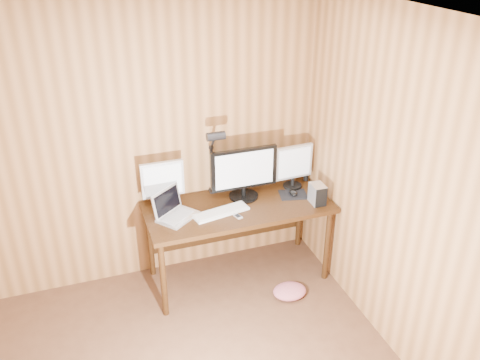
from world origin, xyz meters
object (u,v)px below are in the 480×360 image
hard_drive (318,194)px  speaker (306,175)px  desk (235,213)px  monitor_right (294,165)px  phone (238,216)px  desk_lamp (214,153)px  laptop (173,210)px  keyboard (221,212)px  monitor_left (163,183)px  mouse (293,193)px  monitor_center (244,172)px

hard_drive → speaker: bearing=78.8°
desk → speaker: bearing=12.3°
monitor_right → phone: monitor_right is taller
desk → desk_lamp: 0.58m
laptop → keyboard: size_ratio=0.81×
monitor_left → phone: bearing=-35.8°
keyboard → hard_drive: bearing=-18.3°
desk → hard_drive: (0.66, -0.26, 0.21)m
laptop → mouse: size_ratio=3.71×
hard_drive → mouse: bearing=125.4°
phone → speaker: bearing=11.2°
monitor_left → desk_lamp: desk_lamp is taller
laptop → desk_lamp: bearing=-11.4°
desk → phone: phone is taller
desk → monitor_left: bearing=167.2°
speaker → desk_lamp: 0.97m
desk → laptop: (-0.57, -0.07, 0.18)m
laptop → desk: bearing=-31.8°
mouse → desk_lamp: (-0.67, 0.21, 0.40)m
laptop → speaker: bearing=-28.5°
laptop → monitor_right: bearing=-30.8°
desk → monitor_center: 0.38m
desk_lamp → mouse: bearing=-16.1°
monitor_right → desk_lamp: desk_lamp is taller
mouse → monitor_left: bearing=170.3°
laptop → keyboard: bearing=-50.5°
phone → monitor_right: bearing=11.9°
keyboard → hard_drive: size_ratio=2.84×
monitor_right → speaker: size_ratio=3.84×
speaker → hard_drive: bearing=-102.9°
speaker → desk_lamp: (-0.90, -0.01, 0.37)m
monitor_center → monitor_right: (0.49, 0.03, -0.02)m
desk → speaker: 0.80m
mouse → hard_drive: size_ratio=0.62×
desk → monitor_left: (-0.60, 0.14, 0.34)m
keyboard → hard_drive: hard_drive is taller
desk → mouse: bearing=-6.2°
monitor_left → monitor_right: bearing=-2.1°
hard_drive → desk_lamp: bearing=154.7°
keyboard → desk_lamp: desk_lamp is taller
monitor_left → laptop: (0.03, -0.20, -0.16)m
hard_drive → phone: hard_drive is taller
keyboard → speaker: (0.94, 0.31, 0.04)m
laptop → monitor_left: bearing=61.1°
monitor_right → monitor_left: bearing=174.1°
monitor_center → hard_drive: bearing=-28.9°
monitor_left → keyboard: bearing=-33.9°
monitor_center → mouse: monitor_center is taller
laptop → speaker: 1.34m
desk → laptop: 0.60m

